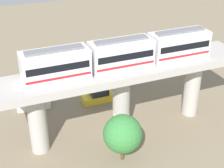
{
  "coord_description": "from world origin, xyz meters",
  "views": [
    {
      "loc": [
        29.59,
        -13.28,
        23.47
      ],
      "look_at": [
        -2.5,
        -0.08,
        4.8
      ],
      "focal_mm": 54.51,
      "sensor_mm": 36.0,
      "label": 1
    }
  ],
  "objects": [
    {
      "name": "parked_car_white",
      "position": [
        -8.73,
        -8.38,
        0.74
      ],
      "size": [
        2.36,
        4.41,
        1.76
      ],
      "rotation": [
        0.0,
        0.0,
        -0.14
      ],
      "color": "white",
      "rests_on": "ground"
    },
    {
      "name": "parked_car_yellow",
      "position": [
        -7.0,
        -0.18,
        0.74
      ],
      "size": [
        1.88,
        4.23,
        1.76
      ],
      "rotation": [
        0.0,
        0.0,
        -0.02
      ],
      "color": "yellow",
      "rests_on": "ground"
    },
    {
      "name": "ground_plane",
      "position": [
        0.0,
        0.0,
        0.0
      ],
      "size": [
        120.0,
        120.0,
        0.0
      ],
      "primitive_type": "plane",
      "color": "#84755B"
    },
    {
      "name": "viaduct",
      "position": [
        0.0,
        0.0,
        6.02
      ],
      "size": [
        5.2,
        28.85,
        8.0
      ],
      "color": "#B7B2AA",
      "rests_on": "ground"
    },
    {
      "name": "parked_car_orange",
      "position": [
        -11.19,
        5.4,
        0.74
      ],
      "size": [
        2.52,
        4.45,
        1.76
      ],
      "rotation": [
        0.0,
        0.0,
        0.18
      ],
      "color": "orange",
      "rests_on": "ground"
    },
    {
      "name": "train",
      "position": [
        0.0,
        -0.08,
        9.53
      ],
      "size": [
        2.64,
        20.5,
        3.24
      ],
      "color": "silver",
      "rests_on": "viaduct"
    },
    {
      "name": "tree_near_viaduct",
      "position": [
        4.78,
        -1.93,
        3.18
      ],
      "size": [
        3.95,
        3.95,
        5.16
      ],
      "color": "brown",
      "rests_on": "ground"
    }
  ]
}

